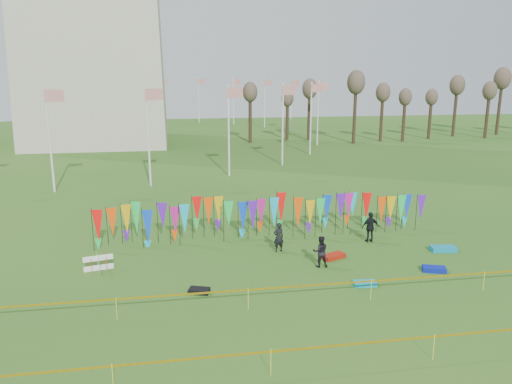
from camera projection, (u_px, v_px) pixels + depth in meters
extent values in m
plane|color=#285818|center=(292.00, 287.00, 21.58)|extent=(160.00, 160.00, 0.00)
cylinder|color=silver|center=(310.00, 109.00, 68.89)|extent=(0.16, 0.16, 8.00)
plane|color=#B51713|center=(315.00, 85.00, 68.21)|extent=(1.40, 0.00, 1.40)
cylinder|color=silver|center=(291.00, 106.00, 75.69)|extent=(0.16, 0.16, 8.00)
plane|color=#B51713|center=(295.00, 83.00, 75.00)|extent=(1.40, 0.00, 1.40)
cylinder|color=silver|center=(265.00, 103.00, 81.71)|extent=(0.16, 0.16, 8.00)
plane|color=#B51713|center=(268.00, 82.00, 81.03)|extent=(1.40, 0.00, 1.40)
cylinder|color=silver|center=(233.00, 101.00, 86.55)|extent=(0.16, 0.16, 8.00)
plane|color=#B51713|center=(237.00, 82.00, 85.87)|extent=(1.40, 0.00, 1.40)
cylinder|color=silver|center=(199.00, 100.00, 89.89)|extent=(0.16, 0.16, 8.00)
plane|color=#B51713|center=(201.00, 81.00, 89.21)|extent=(1.40, 0.00, 1.40)
cylinder|color=silver|center=(161.00, 100.00, 91.49)|extent=(0.16, 0.16, 8.00)
plane|color=#B51713|center=(163.00, 81.00, 90.81)|extent=(1.40, 0.00, 1.40)
cylinder|color=silver|center=(121.00, 100.00, 91.24)|extent=(0.16, 0.16, 8.00)
plane|color=#B51713|center=(123.00, 81.00, 90.56)|extent=(1.40, 0.00, 1.40)
cylinder|color=silver|center=(78.00, 100.00, 89.16)|extent=(0.16, 0.16, 8.00)
plane|color=#B51713|center=(80.00, 82.00, 88.48)|extent=(1.40, 0.00, 1.40)
cylinder|color=silver|center=(35.00, 102.00, 85.40)|extent=(0.16, 0.16, 8.00)
plane|color=#B51713|center=(36.00, 82.00, 84.72)|extent=(1.40, 0.00, 1.40)
cylinder|color=silver|center=(50.00, 140.00, 37.56)|extent=(0.16, 0.16, 8.00)
plane|color=#B51713|center=(54.00, 96.00, 36.88)|extent=(1.40, 0.00, 1.40)
cylinder|color=silver|center=(148.00, 137.00, 39.64)|extent=(0.16, 0.16, 8.00)
plane|color=#B51713|center=(154.00, 95.00, 38.96)|extent=(1.40, 0.00, 1.40)
cylinder|color=silver|center=(229.00, 131.00, 43.40)|extent=(0.16, 0.16, 8.00)
plane|color=#B51713|center=(235.00, 92.00, 42.72)|extent=(1.40, 0.00, 1.40)
cylinder|color=silver|center=(283.00, 125.00, 48.60)|extent=(0.16, 0.16, 8.00)
plane|color=#B51713|center=(289.00, 90.00, 47.92)|extent=(1.40, 0.00, 1.40)
cylinder|color=silver|center=(311.00, 119.00, 54.87)|extent=(0.16, 0.16, 8.00)
plane|color=#B51713|center=(317.00, 88.00, 54.19)|extent=(1.40, 0.00, 1.40)
cylinder|color=silver|center=(318.00, 113.00, 61.79)|extent=(0.16, 0.16, 8.00)
plane|color=#B51713|center=(323.00, 86.00, 61.11)|extent=(1.40, 0.00, 1.40)
cylinder|color=black|center=(96.00, 226.00, 26.32)|extent=(0.03, 0.03, 2.26)
cone|color=#F80F0D|center=(101.00, 221.00, 26.31)|extent=(0.64, 0.64, 1.60)
cylinder|color=black|center=(108.00, 225.00, 26.42)|extent=(0.03, 0.03, 2.26)
cone|color=#FF4B08|center=(114.00, 220.00, 26.41)|extent=(0.64, 0.64, 1.60)
cylinder|color=black|center=(120.00, 225.00, 26.52)|extent=(0.03, 0.03, 2.26)
cone|color=#E2A40B|center=(126.00, 220.00, 26.51)|extent=(0.64, 0.64, 1.60)
cylinder|color=black|center=(132.00, 224.00, 26.62)|extent=(0.03, 0.03, 2.26)
cone|color=#17CB4D|center=(138.00, 219.00, 26.61)|extent=(0.64, 0.64, 1.60)
cylinder|color=black|center=(144.00, 223.00, 26.72)|extent=(0.03, 0.03, 2.26)
cone|color=blue|center=(149.00, 219.00, 26.71)|extent=(0.64, 0.64, 1.60)
cylinder|color=black|center=(156.00, 223.00, 26.82)|extent=(0.03, 0.03, 2.26)
cone|color=#5D15BD|center=(161.00, 218.00, 26.81)|extent=(0.64, 0.64, 1.60)
cylinder|color=black|center=(168.00, 222.00, 26.92)|extent=(0.03, 0.03, 2.26)
cone|color=#C81688|center=(173.00, 218.00, 26.91)|extent=(0.64, 0.64, 1.60)
cylinder|color=black|center=(179.00, 222.00, 27.02)|extent=(0.03, 0.03, 2.26)
cone|color=#0EB1DA|center=(184.00, 217.00, 27.00)|extent=(0.64, 0.64, 1.60)
cylinder|color=black|center=(191.00, 221.00, 27.12)|extent=(0.03, 0.03, 2.26)
cone|color=#F80F0D|center=(196.00, 217.00, 27.10)|extent=(0.64, 0.64, 1.60)
cylinder|color=black|center=(202.00, 221.00, 27.22)|extent=(0.03, 0.03, 2.26)
cone|color=#FF4B08|center=(207.00, 216.00, 27.20)|extent=(0.64, 0.64, 1.60)
cylinder|color=black|center=(214.00, 220.00, 27.32)|extent=(0.03, 0.03, 2.26)
cone|color=#E2A40B|center=(219.00, 216.00, 27.30)|extent=(0.64, 0.64, 1.60)
cylinder|color=black|center=(225.00, 220.00, 27.42)|extent=(0.03, 0.03, 2.26)
cone|color=#17CB4D|center=(230.00, 215.00, 27.40)|extent=(0.64, 0.64, 1.60)
cylinder|color=black|center=(236.00, 219.00, 27.52)|extent=(0.03, 0.03, 2.26)
cone|color=blue|center=(241.00, 215.00, 27.50)|extent=(0.64, 0.64, 1.60)
cylinder|color=black|center=(247.00, 219.00, 27.62)|extent=(0.03, 0.03, 2.26)
cone|color=#5D15BD|center=(252.00, 214.00, 27.60)|extent=(0.64, 0.64, 1.60)
cylinder|color=black|center=(258.00, 218.00, 27.72)|extent=(0.03, 0.03, 2.26)
cone|color=#C81688|center=(263.00, 213.00, 27.70)|extent=(0.64, 0.64, 1.60)
cylinder|color=black|center=(269.00, 217.00, 27.81)|extent=(0.03, 0.03, 2.26)
cone|color=#0EB1DA|center=(274.00, 213.00, 27.80)|extent=(0.64, 0.64, 1.60)
cylinder|color=black|center=(280.00, 217.00, 27.91)|extent=(0.03, 0.03, 2.26)
cone|color=#F80F0D|center=(285.00, 212.00, 27.90)|extent=(0.64, 0.64, 1.60)
cylinder|color=black|center=(291.00, 216.00, 28.01)|extent=(0.03, 0.03, 2.26)
cone|color=#FF4B08|center=(296.00, 212.00, 28.00)|extent=(0.64, 0.64, 1.60)
cylinder|color=black|center=(302.00, 216.00, 28.11)|extent=(0.03, 0.03, 2.26)
cone|color=#E2A40B|center=(307.00, 211.00, 28.10)|extent=(0.64, 0.64, 1.60)
cylinder|color=black|center=(312.00, 215.00, 28.21)|extent=(0.03, 0.03, 2.26)
cone|color=#17CB4D|center=(317.00, 211.00, 28.20)|extent=(0.64, 0.64, 1.60)
cylinder|color=black|center=(323.00, 215.00, 28.31)|extent=(0.03, 0.03, 2.26)
cone|color=blue|center=(328.00, 210.00, 28.30)|extent=(0.64, 0.64, 1.60)
cylinder|color=black|center=(333.00, 214.00, 28.41)|extent=(0.03, 0.03, 2.26)
cone|color=#5D15BD|center=(338.00, 210.00, 28.40)|extent=(0.64, 0.64, 1.60)
cylinder|color=black|center=(344.00, 214.00, 28.51)|extent=(0.03, 0.03, 2.26)
cone|color=#C81688|center=(349.00, 210.00, 28.50)|extent=(0.64, 0.64, 1.60)
cylinder|color=black|center=(354.00, 213.00, 28.61)|extent=(0.03, 0.03, 2.26)
cone|color=#0EB1DA|center=(359.00, 209.00, 28.60)|extent=(0.64, 0.64, 1.60)
cylinder|color=black|center=(364.00, 213.00, 28.71)|extent=(0.03, 0.03, 2.26)
cone|color=#F80F0D|center=(369.00, 209.00, 28.70)|extent=(0.64, 0.64, 1.60)
cylinder|color=black|center=(375.00, 212.00, 28.81)|extent=(0.03, 0.03, 2.26)
cone|color=#FF4B08|center=(379.00, 208.00, 28.80)|extent=(0.64, 0.64, 1.60)
cylinder|color=black|center=(385.00, 212.00, 28.91)|extent=(0.03, 0.03, 2.26)
cone|color=#E2A40B|center=(389.00, 208.00, 28.90)|extent=(0.64, 0.64, 1.60)
cylinder|color=black|center=(395.00, 211.00, 29.01)|extent=(0.03, 0.03, 2.26)
cone|color=#17CB4D|center=(400.00, 207.00, 29.00)|extent=(0.64, 0.64, 1.60)
cylinder|color=black|center=(405.00, 211.00, 29.11)|extent=(0.03, 0.03, 2.26)
cone|color=blue|center=(410.00, 207.00, 29.09)|extent=(0.64, 0.64, 1.60)
cylinder|color=black|center=(415.00, 211.00, 29.21)|extent=(0.03, 0.03, 2.26)
cone|color=#5D15BD|center=(419.00, 206.00, 29.19)|extent=(0.64, 0.64, 1.60)
cube|color=#E7B504|center=(302.00, 286.00, 19.68)|extent=(26.00, 0.01, 0.08)
cylinder|color=yellow|center=(121.00, 308.00, 18.64)|extent=(0.02, 0.02, 0.90)
cylinder|color=yellow|center=(253.00, 298.00, 19.44)|extent=(0.02, 0.02, 0.90)
cylinder|color=yellow|center=(374.00, 289.00, 20.25)|extent=(0.02, 0.02, 0.90)
cylinder|color=yellow|center=(486.00, 281.00, 21.05)|extent=(0.02, 0.02, 0.90)
cube|color=#E7B504|center=(339.00, 345.00, 15.42)|extent=(26.00, 0.01, 0.08)
cylinder|color=yellow|center=(106.00, 378.00, 14.38)|extent=(0.02, 0.02, 0.90)
cylinder|color=yellow|center=(276.00, 362.00, 15.18)|extent=(0.02, 0.02, 0.90)
cylinder|color=yellow|center=(428.00, 347.00, 15.99)|extent=(0.02, 0.02, 0.90)
cylinder|color=#3A291D|center=(258.00, 118.00, 63.96)|extent=(0.44, 0.44, 6.40)
ellipsoid|color=brown|center=(258.00, 92.00, 63.17)|extent=(1.92, 1.92, 2.56)
cylinder|color=#3A291D|center=(288.00, 118.00, 64.61)|extent=(0.44, 0.44, 6.40)
ellipsoid|color=brown|center=(288.00, 91.00, 63.81)|extent=(1.92, 1.92, 2.56)
cylinder|color=#3A291D|center=(318.00, 117.00, 65.25)|extent=(0.44, 0.44, 6.40)
ellipsoid|color=brown|center=(318.00, 91.00, 64.45)|extent=(1.92, 1.92, 2.56)
cylinder|color=#3A291D|center=(347.00, 117.00, 65.89)|extent=(0.44, 0.44, 6.40)
ellipsoid|color=brown|center=(348.00, 91.00, 65.10)|extent=(1.92, 1.92, 2.56)
cylinder|color=#3A291D|center=(376.00, 116.00, 66.53)|extent=(0.44, 0.44, 6.40)
ellipsoid|color=brown|center=(377.00, 91.00, 65.74)|extent=(1.92, 1.92, 2.56)
cylinder|color=#3A291D|center=(404.00, 116.00, 67.17)|extent=(0.44, 0.44, 6.40)
ellipsoid|color=brown|center=(405.00, 91.00, 66.38)|extent=(1.92, 1.92, 2.56)
cylinder|color=#3A291D|center=(431.00, 116.00, 67.81)|extent=(0.44, 0.44, 6.40)
ellipsoid|color=brown|center=(433.00, 90.00, 67.02)|extent=(1.92, 1.92, 2.56)
cylinder|color=#3A291D|center=(458.00, 115.00, 68.45)|extent=(0.44, 0.44, 6.40)
ellipsoid|color=brown|center=(461.00, 90.00, 67.66)|extent=(1.92, 1.92, 2.56)
cylinder|color=#3A291D|center=(485.00, 115.00, 69.10)|extent=(0.44, 0.44, 6.40)
ellipsoid|color=brown|center=(487.00, 90.00, 68.30)|extent=(1.92, 1.92, 2.56)
cylinder|color=#3A291D|center=(511.00, 114.00, 69.74)|extent=(0.44, 0.44, 6.40)
cylinder|color=red|center=(90.00, 266.00, 22.85)|extent=(0.02, 0.02, 0.76)
cylinder|color=red|center=(105.00, 265.00, 22.96)|extent=(0.02, 0.02, 0.76)
cylinder|color=red|center=(92.00, 261.00, 23.49)|extent=(0.02, 0.02, 0.76)
cylinder|color=red|center=(107.00, 260.00, 23.60)|extent=(0.02, 0.02, 0.76)
imported|color=black|center=(279.00, 237.00, 25.59)|extent=(0.65, 0.54, 1.56)
imported|color=black|center=(320.00, 251.00, 23.62)|extent=(0.78, 0.53, 1.52)
imported|color=black|center=(370.00, 227.00, 27.05)|extent=(1.01, 0.60, 1.68)
cube|color=#0DA4CB|center=(365.00, 284.00, 21.65)|extent=(1.00, 0.56, 0.19)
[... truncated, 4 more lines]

